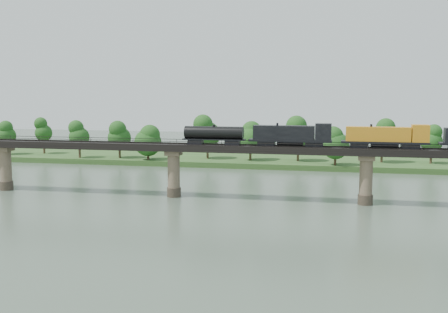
# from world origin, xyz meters

# --- Properties ---
(ground) EXTENTS (400.00, 400.00, 0.00)m
(ground) POSITION_xyz_m (0.00, 0.00, 0.00)
(ground) COLOR #3B4B3C
(ground) RESTS_ON ground
(far_bank) EXTENTS (300.00, 24.00, 1.60)m
(far_bank) POSITION_xyz_m (0.00, 85.00, 0.80)
(far_bank) COLOR #2A4C1E
(far_bank) RESTS_ON ground
(bridge) EXTENTS (236.00, 30.00, 11.50)m
(bridge) POSITION_xyz_m (0.00, 30.00, 5.46)
(bridge) COLOR #473A2D
(bridge) RESTS_ON ground
(bridge_superstructure) EXTENTS (220.00, 4.90, 0.75)m
(bridge_superstructure) POSITION_xyz_m (0.00, 30.00, 11.79)
(bridge_superstructure) COLOR black
(bridge_superstructure) RESTS_ON bridge
(far_treeline) EXTENTS (289.06, 17.54, 13.60)m
(far_treeline) POSITION_xyz_m (-8.21, 80.52, 8.83)
(far_treeline) COLOR #382619
(far_treeline) RESTS_ON far_bank
(freight_train) EXTENTS (68.11, 2.65, 4.69)m
(freight_train) POSITION_xyz_m (37.32, 30.00, 13.74)
(freight_train) COLOR black
(freight_train) RESTS_ON bridge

